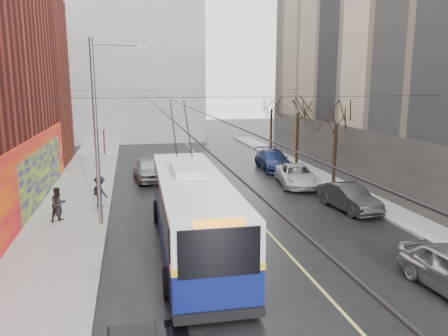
# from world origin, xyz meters

# --- Properties ---
(ground) EXTENTS (140.00, 140.00, 0.00)m
(ground) POSITION_xyz_m (0.00, 0.00, 0.00)
(ground) COLOR black
(ground) RESTS_ON ground
(sidewalk_left) EXTENTS (4.00, 60.00, 0.15)m
(sidewalk_left) POSITION_xyz_m (-8.00, 12.00, 0.07)
(sidewalk_left) COLOR gray
(sidewalk_left) RESTS_ON ground
(sidewalk_right) EXTENTS (2.00, 60.00, 0.15)m
(sidewalk_right) POSITION_xyz_m (9.00, 12.00, 0.07)
(sidewalk_right) COLOR gray
(sidewalk_right) RESTS_ON ground
(lane_line) EXTENTS (0.12, 50.00, 0.01)m
(lane_line) POSITION_xyz_m (1.50, 14.00, 0.00)
(lane_line) COLOR #BFB74C
(lane_line) RESTS_ON ground
(building_far) EXTENTS (20.50, 12.10, 18.00)m
(building_far) POSITION_xyz_m (-6.00, 44.99, 9.02)
(building_far) COLOR gray
(building_far) RESTS_ON ground
(streetlight_pole) EXTENTS (2.65, 0.60, 9.00)m
(streetlight_pole) POSITION_xyz_m (-6.14, 10.00, 4.85)
(streetlight_pole) COLOR slate
(streetlight_pole) RESTS_ON ground
(catenary_wires) EXTENTS (18.00, 60.00, 0.22)m
(catenary_wires) POSITION_xyz_m (-2.54, 14.77, 6.25)
(catenary_wires) COLOR black
(tree_near) EXTENTS (3.20, 3.20, 6.40)m
(tree_near) POSITION_xyz_m (9.00, 16.00, 4.98)
(tree_near) COLOR black
(tree_near) RESTS_ON ground
(tree_mid) EXTENTS (3.20, 3.20, 6.68)m
(tree_mid) POSITION_xyz_m (9.00, 23.00, 5.25)
(tree_mid) COLOR black
(tree_mid) RESTS_ON ground
(tree_far) EXTENTS (3.20, 3.20, 6.57)m
(tree_far) POSITION_xyz_m (9.00, 30.00, 5.14)
(tree_far) COLOR black
(tree_far) RESTS_ON ground
(pigeons_flying) EXTENTS (2.95, 3.00, 2.56)m
(pigeons_flying) POSITION_xyz_m (-1.16, 10.34, 7.20)
(pigeons_flying) COLOR slate
(trolleybus) EXTENTS (3.18, 12.83, 6.04)m
(trolleybus) POSITION_xyz_m (-2.27, 6.21, 1.68)
(trolleybus) COLOR #0B1456
(trolleybus) RESTS_ON ground
(parked_car_b) EXTENTS (2.00, 4.53, 1.45)m
(parked_car_b) POSITION_xyz_m (7.00, 10.01, 0.72)
(parked_car_b) COLOR #2A2B2D
(parked_car_b) RESTS_ON ground
(parked_car_c) EXTENTS (3.21, 5.48, 1.43)m
(parked_car_c) POSITION_xyz_m (6.33, 16.16, 0.72)
(parked_car_c) COLOR #B9B9BB
(parked_car_c) RESTS_ON ground
(parked_car_d) EXTENTS (2.45, 5.47, 1.56)m
(parked_car_d) POSITION_xyz_m (6.56, 21.91, 0.78)
(parked_car_d) COLOR navy
(parked_car_d) RESTS_ON ground
(following_car) EXTENTS (2.35, 4.85, 1.60)m
(following_car) POSITION_xyz_m (-3.57, 20.03, 0.80)
(following_car) COLOR #9C9BA0
(following_car) RESTS_ON ground
(pedestrian_a) EXTENTS (0.42, 0.59, 1.52)m
(pedestrian_a) POSITION_xyz_m (-8.35, 10.94, 0.91)
(pedestrian_a) COLOR black
(pedestrian_a) RESTS_ON sidewalk_left
(pedestrian_b) EXTENTS (1.07, 1.04, 1.73)m
(pedestrian_b) POSITION_xyz_m (-8.37, 10.86, 1.02)
(pedestrian_b) COLOR black
(pedestrian_b) RESTS_ON sidewalk_left
(pedestrian_c) EXTENTS (1.22, 1.28, 1.74)m
(pedestrian_c) POSITION_xyz_m (-6.50, 13.07, 1.02)
(pedestrian_c) COLOR black
(pedestrian_c) RESTS_ON sidewalk_left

